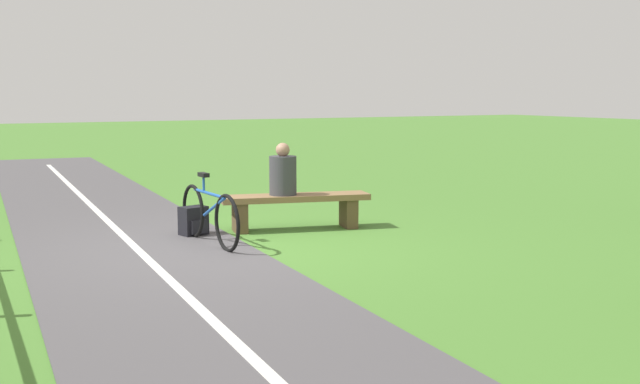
# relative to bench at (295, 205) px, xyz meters

# --- Properties ---
(ground_plane) EXTENTS (80.00, 80.00, 0.00)m
(ground_plane) POSITION_rel_bench_xyz_m (1.33, 0.74, -0.33)
(ground_plane) COLOR #477A2D
(paved_path) EXTENTS (5.35, 36.09, 0.02)m
(paved_path) POSITION_rel_bench_xyz_m (2.60, 4.74, -0.33)
(paved_path) COLOR #4C494C
(paved_path) RESTS_ON ground_plane
(path_centre_line) EXTENTS (2.58, 31.91, 0.00)m
(path_centre_line) POSITION_rel_bench_xyz_m (2.60, 4.74, -0.32)
(path_centre_line) COLOR silver
(path_centre_line) RESTS_ON paved_path
(bench) EXTENTS (2.04, 0.89, 0.47)m
(bench) POSITION_rel_bench_xyz_m (0.00, 0.00, 0.00)
(bench) COLOR brown
(bench) RESTS_ON ground_plane
(person_seated) EXTENTS (0.44, 0.44, 0.70)m
(person_seated) POSITION_rel_bench_xyz_m (0.16, -0.04, 0.43)
(person_seated) COLOR #38383D
(person_seated) RESTS_ON bench
(bicycle) EXTENTS (0.10, 1.75, 0.86)m
(bicycle) POSITION_rel_bench_xyz_m (1.38, 0.46, 0.03)
(bicycle) COLOR black
(bicycle) RESTS_ON ground_plane
(backpack) EXTENTS (0.37, 0.32, 0.38)m
(backpack) POSITION_rel_bench_xyz_m (1.36, -0.18, -0.15)
(backpack) COLOR black
(backpack) RESTS_ON ground_plane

